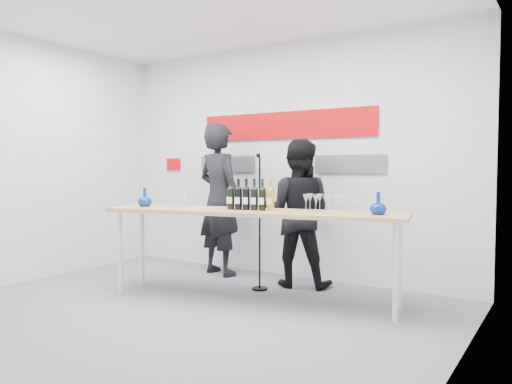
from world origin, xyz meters
TOP-DOWN VIEW (x-y plane):
  - ground at (0.00, 0.00)m, footprint 5.00×5.00m
  - back_wall at (0.00, 2.00)m, footprint 5.00×0.04m
  - signage at (-0.06, 1.97)m, footprint 3.38×0.02m
  - tasting_table at (0.32, 0.71)m, footprint 3.28×1.27m
  - wine_bottles at (0.31, 0.70)m, footprint 0.53×0.18m
  - decanter_left at (-0.97, 0.45)m, footprint 0.16×0.16m
  - decanter_right at (1.60, 0.97)m, footprint 0.16×0.16m
  - glasses_left at (-0.60, 0.52)m, footprint 0.29×0.26m
  - glasses_right at (1.15, 0.87)m, footprint 0.59×0.30m
  - presenter_left at (-0.74, 1.58)m, footprint 0.81×0.63m
  - presenter_right at (0.42, 1.56)m, footprint 0.99×0.86m
  - mic_stand at (0.15, 1.15)m, footprint 0.18×0.18m

SIDE VIEW (x-z plane):
  - ground at x=0.00m, z-range 0.00..0.00m
  - mic_stand at x=0.15m, z-range -0.31..1.26m
  - presenter_right at x=0.42m, z-range 0.00..1.74m
  - tasting_table at x=0.32m, z-range 0.41..1.37m
  - presenter_left at x=-0.74m, z-range 0.00..1.99m
  - glasses_left at x=-0.60m, z-range 0.96..1.15m
  - glasses_right at x=1.15m, z-range 0.96..1.15m
  - decanter_left at x=-0.97m, z-range 0.96..1.18m
  - decanter_right at x=1.60m, z-range 0.96..1.18m
  - wine_bottles at x=0.31m, z-range 0.96..1.29m
  - back_wall at x=0.00m, z-range 0.00..3.00m
  - signage at x=-0.06m, z-range 1.41..2.20m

